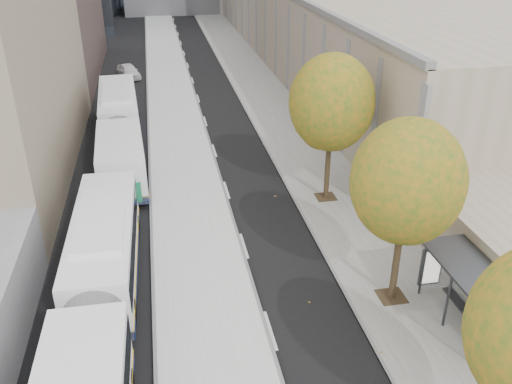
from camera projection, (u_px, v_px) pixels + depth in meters
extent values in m
cube|color=silver|center=(177.00, 127.00, 40.11)|extent=(4.25, 150.00, 0.15)
cube|color=gray|center=(282.00, 120.00, 41.45)|extent=(4.75, 150.00, 0.08)
cube|color=gray|center=(319.00, 8.00, 66.98)|extent=(18.00, 92.00, 8.00)
cube|color=#383A3F|center=(471.00, 269.00, 19.48)|extent=(1.90, 4.40, 0.10)
cylinder|color=#383A3F|center=(477.00, 336.00, 18.19)|extent=(0.10, 0.10, 2.40)
cube|color=silver|center=(483.00, 294.00, 20.15)|extent=(0.04, 4.00, 2.10)
cylinder|color=black|center=(396.00, 263.00, 21.31)|extent=(0.28, 0.28, 3.24)
sphere|color=#235C1C|center=(407.00, 182.00, 19.70)|extent=(4.20, 4.20, 4.20)
cylinder|color=black|center=(327.00, 169.00, 29.17)|extent=(0.28, 0.28, 3.38)
sphere|color=#235C1C|center=(332.00, 103.00, 27.50)|extent=(4.40, 4.40, 4.40)
cube|color=white|center=(98.00, 304.00, 19.52)|extent=(2.64, 16.89, 2.81)
cube|color=black|center=(96.00, 292.00, 19.29)|extent=(2.69, 16.22, 0.97)
cube|color=white|center=(120.00, 130.00, 35.47)|extent=(3.42, 17.59, 2.91)
cube|color=black|center=(119.00, 122.00, 35.23)|extent=(3.44, 16.90, 1.01)
cube|color=#198253|center=(115.00, 194.00, 27.98)|extent=(1.85, 0.15, 1.13)
imported|color=white|center=(129.00, 71.00, 52.40)|extent=(2.63, 4.18, 1.33)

